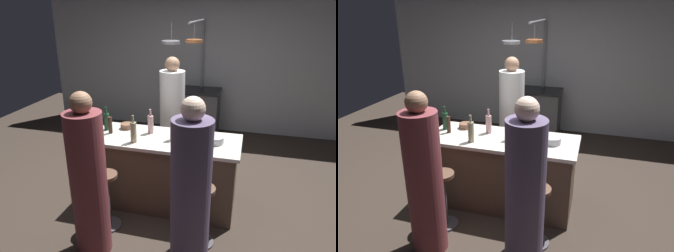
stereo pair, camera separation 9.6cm
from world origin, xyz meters
The scene contains 21 objects.
ground_plane centered at (0.00, 0.00, 0.00)m, with size 9.00×9.00×0.00m, color #382D26.
back_wall centered at (0.00, 2.85, 1.30)m, with size 6.40×0.16×2.60m, color #B2B7BC.
kitchen_island centered at (0.00, 0.00, 0.45)m, with size 1.80×0.72×0.90m.
stove_range centered at (0.00, 2.45, 0.45)m, with size 0.80×0.64×0.89m.
chef centered at (-0.15, 0.94, 0.80)m, with size 0.36×0.36×1.72m.
bar_stool_left centered at (-0.50, -0.62, 0.38)m, with size 0.28×0.28×0.68m.
guest_left centered at (-0.49, -0.98, 0.78)m, with size 0.36×0.36×1.69m.
bar_stool_right centered at (0.57, -0.62, 0.38)m, with size 0.28×0.28×0.68m.
guest_right centered at (0.51, -0.97, 0.79)m, with size 0.36×0.36×1.71m.
overhead_pot_rack centered at (-0.07, 1.94, 1.65)m, with size 0.62×1.43×2.17m.
potted_plant centered at (-1.66, 1.11, 0.30)m, with size 0.36×0.36×0.52m.
pepper_mill centered at (-0.69, -0.02, 1.01)m, with size 0.05×0.05×0.21m, color #382319.
wine_bottle_amber centered at (0.11, -0.02, 1.01)m, with size 0.07×0.07×0.29m.
wine_bottle_red centered at (0.36, 0.26, 1.03)m, with size 0.07×0.07×0.33m.
wine_bottle_rose centered at (-0.21, 0.11, 1.02)m, with size 0.07×0.07×0.31m.
wine_bottle_green centered at (-0.79, 0.08, 1.02)m, with size 0.07×0.07×0.30m.
wine_bottle_white centered at (-0.31, -0.21, 1.03)m, with size 0.07×0.07×0.33m.
wine_glass_near_right_guest centered at (0.42, 0.01, 1.01)m, with size 0.07×0.07×0.15m.
wine_glass_by_chef centered at (0.20, 0.16, 1.01)m, with size 0.07×0.07×0.15m.
mixing_bowl_steel centered at (0.60, 0.01, 0.94)m, with size 0.20×0.20×0.08m, color #B7B7BC.
mixing_bowl_wooden centered at (-0.56, 0.18, 0.93)m, with size 0.16×0.16×0.07m, color brown.
Camera 1 is at (0.93, -3.33, 2.37)m, focal length 33.60 mm.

